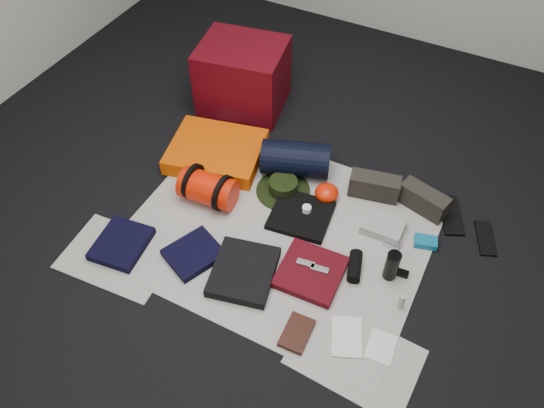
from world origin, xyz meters
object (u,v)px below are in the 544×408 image
at_px(paperback_book, 297,333).
at_px(red_cabinet, 243,76).
at_px(compact_camera, 392,243).
at_px(stuff_sack, 208,189).
at_px(navy_duffel, 296,159).
at_px(water_bottle, 392,266).
at_px(sleeping_pad, 216,152).

bearing_deg(paperback_book, red_cabinet, 124.78).
bearing_deg(compact_camera, red_cabinet, 157.31).
distance_m(compact_camera, paperback_book, 0.76).
xyz_separation_m(stuff_sack, navy_duffel, (0.35, 0.44, 0.01)).
height_order(water_bottle, paperback_book, water_bottle).
distance_m(sleeping_pad, compact_camera, 1.22).
xyz_separation_m(red_cabinet, paperback_book, (1.09, -1.43, -0.21)).
height_order(water_bottle, compact_camera, water_bottle).
relative_size(red_cabinet, water_bottle, 2.98).
bearing_deg(compact_camera, stuff_sack, -165.27).
height_order(stuff_sack, navy_duffel, navy_duffel).
bearing_deg(stuff_sack, compact_camera, 9.10).
relative_size(navy_duffel, water_bottle, 2.23).
bearing_deg(compact_camera, navy_duffel, 165.06).
xyz_separation_m(navy_duffel, water_bottle, (0.77, -0.46, -0.02)).
bearing_deg(stuff_sack, sleeping_pad, 114.08).
xyz_separation_m(red_cabinet, compact_camera, (1.32, -0.71, -0.20)).
relative_size(water_bottle, compact_camera, 2.09).
height_order(red_cabinet, water_bottle, red_cabinet).
height_order(sleeping_pad, paperback_book, sleeping_pad).
bearing_deg(stuff_sack, navy_duffel, 51.59).
bearing_deg(navy_duffel, sleeping_pad, 173.47).
distance_m(stuff_sack, paperback_book, 1.00).
distance_m(sleeping_pad, stuff_sack, 0.36).
height_order(navy_duffel, water_bottle, navy_duffel).
bearing_deg(sleeping_pad, navy_duffel, 12.99).
height_order(red_cabinet, stuff_sack, red_cabinet).
relative_size(water_bottle, paperback_book, 0.96).
height_order(navy_duffel, paperback_book, navy_duffel).
distance_m(navy_duffel, water_bottle, 0.89).
bearing_deg(paperback_book, water_bottle, 58.96).
distance_m(red_cabinet, navy_duffel, 0.76).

